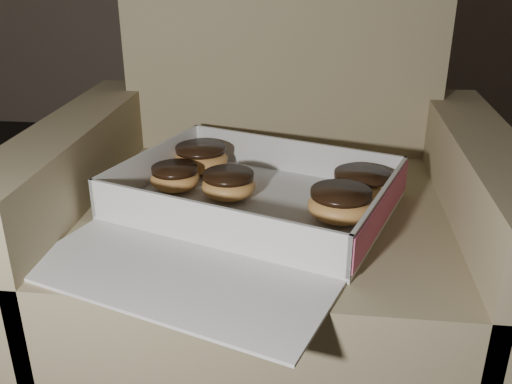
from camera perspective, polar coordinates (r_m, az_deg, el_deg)
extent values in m
cube|color=#837453|center=(1.08, 1.19, -9.76)|extent=(0.64, 0.64, 0.37)
cube|color=#837453|center=(1.20, 2.78, 15.32)|extent=(0.64, 0.12, 0.46)
cube|color=#837453|center=(1.12, -16.72, -5.58)|extent=(0.11, 0.64, 0.50)
cube|color=#837453|center=(1.07, 20.14, -7.60)|extent=(0.11, 0.64, 0.50)
cube|color=silver|center=(0.95, 0.00, -1.32)|extent=(0.50, 0.44, 0.01)
cube|color=silver|center=(1.07, 3.64, 3.62)|extent=(0.40, 0.14, 0.06)
cube|color=silver|center=(0.81, -4.78, -3.25)|extent=(0.40, 0.14, 0.06)
cube|color=silver|center=(1.04, -10.41, 2.62)|extent=(0.11, 0.30, 0.06)
cube|color=silver|center=(0.87, 12.38, -1.71)|extent=(0.11, 0.30, 0.06)
cube|color=#B84A6E|center=(0.87, 12.66, -1.76)|extent=(0.10, 0.29, 0.05)
cube|color=silver|center=(0.77, -8.14, -8.51)|extent=(0.45, 0.31, 0.01)
ellipsoid|color=#E4A04F|center=(1.00, -8.10, 1.32)|extent=(0.09, 0.09, 0.04)
cylinder|color=black|center=(1.00, -8.16, 2.28)|extent=(0.08, 0.08, 0.01)
ellipsoid|color=#E4A04F|center=(0.96, -2.74, 0.62)|extent=(0.09, 0.09, 0.04)
cylinder|color=black|center=(0.95, -2.77, 1.68)|extent=(0.09, 0.09, 0.01)
ellipsoid|color=#E4A04F|center=(1.08, -5.52, 3.27)|extent=(0.10, 0.10, 0.05)
cylinder|color=black|center=(1.07, -5.56, 4.33)|extent=(0.09, 0.09, 0.01)
ellipsoid|color=#E4A04F|center=(0.97, 10.48, 0.55)|extent=(0.10, 0.10, 0.05)
cylinder|color=black|center=(0.96, 10.58, 1.70)|extent=(0.09, 0.09, 0.01)
ellipsoid|color=#E4A04F|center=(0.89, 8.43, -1.36)|extent=(0.10, 0.10, 0.05)
cylinder|color=black|center=(0.88, 8.51, -0.11)|extent=(0.09, 0.09, 0.01)
ellipsoid|color=black|center=(0.83, 1.82, -5.01)|extent=(0.01, 0.01, 0.00)
ellipsoid|color=black|center=(0.98, -10.95, -0.56)|extent=(0.01, 0.01, 0.00)
ellipsoid|color=black|center=(0.85, 8.98, -4.59)|extent=(0.01, 0.01, 0.00)
ellipsoid|color=black|center=(0.99, -11.02, -0.34)|extent=(0.01, 0.01, 0.00)
ellipsoid|color=black|center=(0.92, -5.59, -1.97)|extent=(0.01, 0.01, 0.00)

